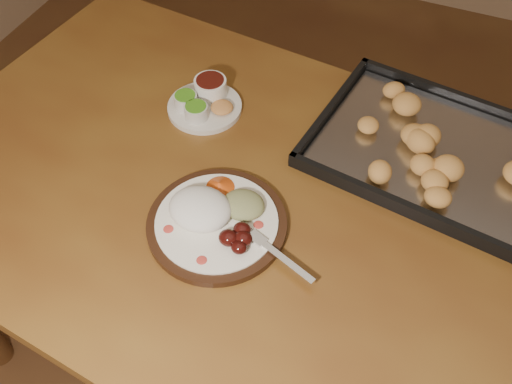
% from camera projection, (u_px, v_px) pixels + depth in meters
% --- Properties ---
extents(ground, '(4.00, 4.00, 0.00)m').
position_uv_depth(ground, '(356.00, 370.00, 1.68)').
color(ground, brown).
rests_on(ground, ground).
extents(dining_table, '(1.60, 1.07, 0.75)m').
position_uv_depth(dining_table, '(264.00, 230.00, 1.20)').
color(dining_table, brown).
rests_on(dining_table, ground).
extents(dinner_plate, '(0.35, 0.27, 0.06)m').
position_uv_depth(dinner_plate, '(216.00, 218.00, 1.07)').
color(dinner_plate, black).
rests_on(dinner_plate, dining_table).
extents(condiment_saucer, '(0.17, 0.17, 0.06)m').
position_uv_depth(condiment_saucer, '(204.00, 101.00, 1.28)').
color(condiment_saucer, silver).
rests_on(condiment_saucer, dining_table).
extents(baking_tray, '(0.55, 0.44, 0.05)m').
position_uv_depth(baking_tray, '(436.00, 150.00, 1.19)').
color(baking_tray, black).
rests_on(baking_tray, dining_table).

